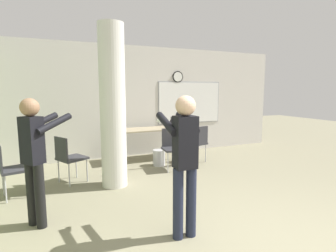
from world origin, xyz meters
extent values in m
cube|color=silver|center=(0.00, 5.06, 1.40)|extent=(8.00, 0.12, 2.80)
cylinder|color=black|center=(0.96, 4.99, 2.05)|extent=(0.30, 0.03, 0.30)
cylinder|color=white|center=(0.96, 4.97, 2.05)|extent=(0.25, 0.01, 0.25)
cube|color=#99999E|center=(1.34, 5.00, 1.35)|extent=(1.90, 0.01, 1.16)
cube|color=white|center=(1.34, 4.99, 1.35)|extent=(1.84, 0.02, 1.10)
cylinder|color=silver|center=(-1.20, 3.02, 1.40)|extent=(0.44, 0.44, 2.80)
cube|color=tan|center=(0.05, 4.45, 0.75)|extent=(1.67, 0.67, 0.03)
cylinder|color=gray|center=(-0.73, 4.17, 0.37)|extent=(0.04, 0.04, 0.74)
cylinder|color=gray|center=(0.82, 4.17, 0.37)|extent=(0.04, 0.04, 0.74)
cylinder|color=gray|center=(-0.73, 4.72, 0.37)|extent=(0.04, 0.04, 0.74)
cylinder|color=gray|center=(0.82, 4.72, 0.37)|extent=(0.04, 0.04, 0.74)
cylinder|color=black|center=(0.53, 4.42, 0.86)|extent=(0.07, 0.07, 0.19)
cylinder|color=black|center=(0.53, 4.42, 1.00)|extent=(0.03, 0.03, 0.08)
cylinder|color=#B2B2B7|center=(-0.02, 3.88, 0.18)|extent=(0.27, 0.27, 0.36)
cube|color=#2D2D33|center=(-2.73, 3.12, 0.45)|extent=(0.53, 0.53, 0.04)
cube|color=#2D2D33|center=(-2.93, 3.07, 0.67)|extent=(0.12, 0.39, 0.40)
cylinder|color=#B7B7BC|center=(-2.51, 2.99, 0.21)|extent=(0.02, 0.02, 0.43)
cylinder|color=#B7B7BC|center=(-2.60, 3.34, 0.21)|extent=(0.02, 0.02, 0.43)
cylinder|color=#B7B7BC|center=(-2.86, 2.91, 0.21)|extent=(0.02, 0.02, 0.43)
cylinder|color=#B7B7BC|center=(-2.95, 3.26, 0.21)|extent=(0.02, 0.02, 0.43)
cube|color=#2D2D33|center=(0.87, 3.83, 0.45)|extent=(0.53, 0.53, 0.04)
cube|color=#2D2D33|center=(0.92, 3.63, 0.67)|extent=(0.39, 0.12, 0.40)
cylinder|color=#B7B7BC|center=(1.01, 4.04, 0.21)|extent=(0.02, 0.02, 0.43)
cylinder|color=#B7B7BC|center=(0.66, 3.96, 0.21)|extent=(0.02, 0.02, 0.43)
cylinder|color=#B7B7BC|center=(1.09, 3.69, 0.21)|extent=(0.02, 0.02, 0.43)
cylinder|color=#B7B7BC|center=(0.74, 3.61, 0.21)|extent=(0.02, 0.02, 0.43)
cube|color=#2D2D33|center=(0.15, 3.45, 0.45)|extent=(0.48, 0.48, 0.04)
cube|color=#2D2D33|center=(0.17, 3.66, 0.67)|extent=(0.40, 0.07, 0.40)
cylinder|color=#B7B7BC|center=(-0.05, 3.29, 0.21)|extent=(0.02, 0.02, 0.43)
cylinder|color=#B7B7BC|center=(0.31, 3.25, 0.21)|extent=(0.02, 0.02, 0.43)
cylinder|color=#B7B7BC|center=(-0.01, 3.65, 0.21)|extent=(0.02, 0.02, 0.43)
cylinder|color=#B7B7BC|center=(0.35, 3.61, 0.21)|extent=(0.02, 0.02, 0.43)
cube|color=#2D2D33|center=(-1.88, 3.49, 0.45)|extent=(0.59, 0.59, 0.04)
cube|color=#2D2D33|center=(-2.06, 3.39, 0.67)|extent=(0.21, 0.36, 0.40)
cylinder|color=#B7B7BC|center=(-1.63, 3.41, 0.21)|extent=(0.02, 0.02, 0.43)
cylinder|color=#B7B7BC|center=(-1.80, 3.73, 0.21)|extent=(0.02, 0.02, 0.43)
cylinder|color=#B7B7BC|center=(-1.95, 3.24, 0.21)|extent=(0.02, 0.02, 0.43)
cylinder|color=#B7B7BC|center=(-2.12, 3.56, 0.21)|extent=(0.02, 0.02, 0.43)
cylinder|color=black|center=(-2.34, 1.92, 0.40)|extent=(0.12, 0.12, 0.81)
cylinder|color=black|center=(-2.44, 2.04, 0.40)|extent=(0.12, 0.12, 0.81)
cube|color=black|center=(-2.39, 1.98, 1.09)|extent=(0.29, 0.30, 0.57)
sphere|color=#997051|center=(-2.39, 1.98, 1.49)|extent=(0.22, 0.22, 0.22)
cylinder|color=black|center=(-2.13, 2.03, 1.28)|extent=(0.44, 0.39, 0.23)
cylinder|color=black|center=(-2.29, 2.23, 1.28)|extent=(0.44, 0.39, 0.23)
cylinder|color=#1E2338|center=(-0.72, 1.03, 0.41)|extent=(0.12, 0.12, 0.83)
cylinder|color=#1E2338|center=(-0.89, 1.04, 0.41)|extent=(0.12, 0.12, 0.83)
cube|color=black|center=(-0.80, 1.04, 1.12)|extent=(0.25, 0.20, 0.58)
sphere|color=#D8AD8C|center=(-0.80, 1.04, 1.52)|extent=(0.22, 0.22, 0.22)
cylinder|color=black|center=(-0.66, 1.26, 1.31)|extent=(0.10, 0.52, 0.23)
cylinder|color=black|center=(-0.93, 1.27, 1.31)|extent=(0.10, 0.52, 0.23)
cube|color=white|center=(-0.92, 1.51, 1.31)|extent=(0.04, 0.13, 0.04)
camera|label=1|loc=(-2.10, -1.50, 1.69)|focal=28.00mm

